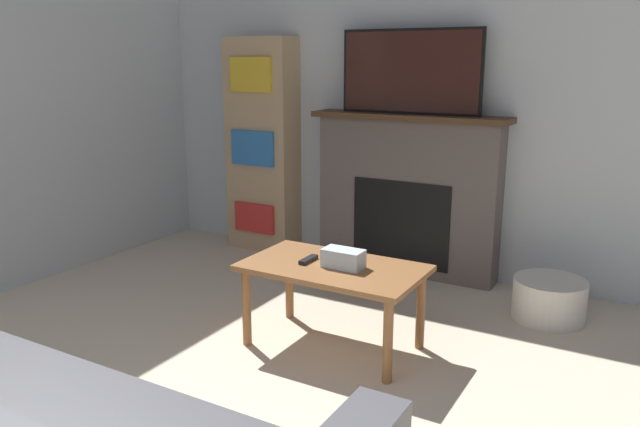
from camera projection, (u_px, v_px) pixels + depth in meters
wall_back at (440, 90)px, 4.45m from camera, size 5.79×0.06×2.70m
fireplace at (407, 194)px, 4.59m from camera, size 1.46×0.28×1.19m
tv at (410, 72)px, 4.36m from camera, size 1.04×0.03×0.59m
coffee_table at (333, 277)px, 3.41m from camera, size 0.98×0.56×0.48m
tissue_box at (343, 258)px, 3.35m from camera, size 0.22×0.12×0.10m
remote_control at (308, 260)px, 3.45m from camera, size 0.04×0.15×0.02m
bookshelf at (263, 146)px, 5.13m from camera, size 0.58×0.29×1.74m
storage_basket at (549, 299)px, 3.84m from camera, size 0.44×0.44×0.26m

